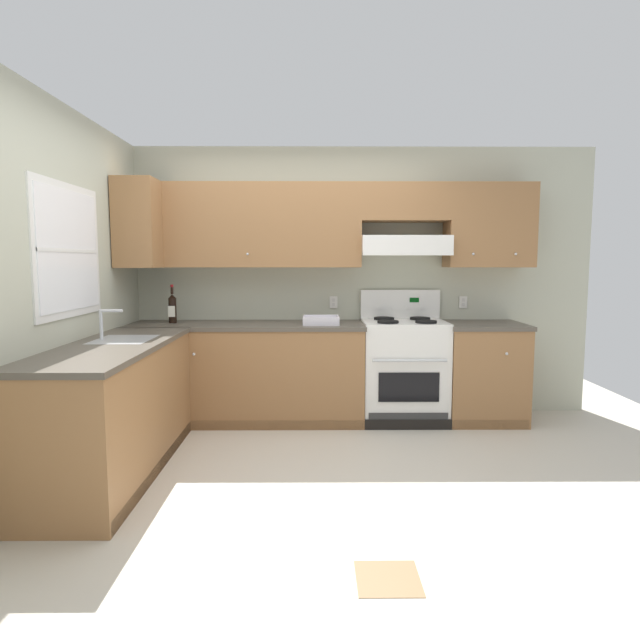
# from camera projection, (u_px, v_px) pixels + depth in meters

# --- Properties ---
(ground_plane) EXTENTS (7.04, 7.04, 0.00)m
(ground_plane) POSITION_uv_depth(u_px,v_px,m) (294.00, 472.00, 3.84)
(ground_plane) COLOR beige
(floor_accent_tile) EXTENTS (0.30, 0.30, 0.01)m
(floor_accent_tile) POSITION_uv_depth(u_px,v_px,m) (388.00, 578.00, 2.54)
(floor_accent_tile) COLOR olive
(floor_accent_tile) RESTS_ON ground_plane
(wall_back) EXTENTS (4.68, 0.57, 2.55)m
(wall_back) POSITION_uv_depth(u_px,v_px,m) (341.00, 261.00, 5.20)
(wall_back) COLOR #B7BAA3
(wall_back) RESTS_ON ground_plane
(wall_left) EXTENTS (0.47, 4.00, 2.55)m
(wall_left) POSITION_uv_depth(u_px,v_px,m) (73.00, 280.00, 3.90)
(wall_left) COLOR #B7BAA3
(wall_left) RESTS_ON ground_plane
(counter_back_run) EXTENTS (3.60, 0.65, 0.91)m
(counter_back_run) POSITION_uv_depth(u_px,v_px,m) (307.00, 373.00, 5.02)
(counter_back_run) COLOR olive
(counter_back_run) RESTS_ON ground_plane
(counter_left_run) EXTENTS (0.63, 1.91, 1.13)m
(counter_left_run) POSITION_uv_depth(u_px,v_px,m) (115.00, 408.00, 3.78)
(counter_left_run) COLOR olive
(counter_left_run) RESTS_ON ground_plane
(stove) EXTENTS (0.76, 0.62, 1.20)m
(stove) POSITION_uv_depth(u_px,v_px,m) (404.00, 369.00, 5.04)
(stove) COLOR white
(stove) RESTS_ON ground_plane
(wine_bottle) EXTENTS (0.07, 0.07, 0.35)m
(wine_bottle) POSITION_uv_depth(u_px,v_px,m) (172.00, 308.00, 4.99)
(wine_bottle) COLOR black
(wine_bottle) RESTS_ON counter_back_run
(bowl) EXTENTS (0.32, 0.25, 0.08)m
(bowl) POSITION_uv_depth(u_px,v_px,m) (321.00, 321.00, 4.90)
(bowl) COLOR silver
(bowl) RESTS_ON counter_back_run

